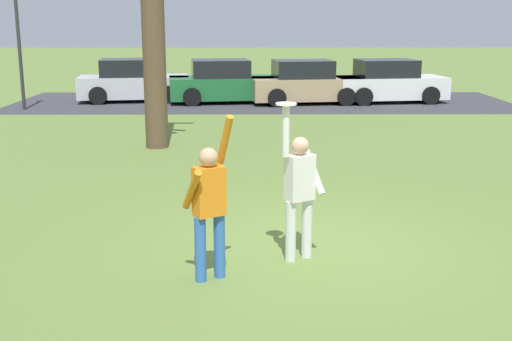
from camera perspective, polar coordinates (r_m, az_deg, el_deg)
ground_plane at (r=9.29m, az=5.06°, el=-6.55°), size 120.00×120.00×0.00m
person_catcher at (r=8.48m, az=3.84°, el=-1.51°), size 0.58×0.53×2.08m
person_defender at (r=7.83m, az=-4.12°, el=-2.80°), size 0.65×0.62×2.04m
frisbee_disc at (r=8.14m, az=2.65°, el=5.85°), size 0.26×0.26×0.02m
parked_car_silver at (r=25.38m, az=-10.76°, el=7.64°), size 4.30×2.45×1.59m
parked_car_green at (r=24.58m, az=-2.85°, el=7.67°), size 4.30×2.45×1.59m
parked_car_tan at (r=24.37m, az=4.36°, el=7.60°), size 4.30×2.45×1.59m
parked_car_white at (r=25.16m, az=11.53°, el=7.55°), size 4.30×2.45×1.59m
parking_strip at (r=24.72m, az=0.55°, el=6.03°), size 18.55×6.40×0.01m
bare_tree_tall at (r=15.98m, az=-9.00°, el=13.74°), size 1.43×1.59×6.59m
lamppost_by_lot at (r=23.86m, az=-20.12°, el=11.20°), size 0.28×0.28×4.26m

